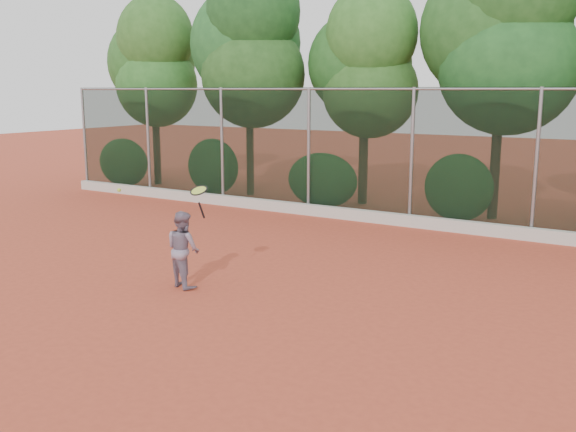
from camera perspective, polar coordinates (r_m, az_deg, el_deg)
The scene contains 7 objects.
ground at distance 10.80m, azimuth -2.79°, elevation -7.41°, with size 80.00×80.00×0.00m, color #B5432A.
concrete_curb at distance 16.65m, azimuth 10.51°, elevation -0.39°, with size 24.00×0.20×0.30m, color beige.
tennis_player at distance 11.44m, azimuth -9.30°, elevation -2.92°, with size 0.66×0.52×1.36m, color gray.
chainlink_fence at distance 16.57m, azimuth 10.95°, elevation 5.51°, with size 24.09×0.09×3.50m.
foliage_backdrop at distance 18.56m, azimuth 11.85°, elevation 13.93°, with size 23.70×3.63×7.55m.
tennis_racket at distance 10.88m, azimuth -7.91°, elevation 2.06°, with size 0.31×0.29×0.57m.
tennis_ball_in_flight at distance 12.38m, azimuth -14.79°, elevation 2.25°, with size 0.07×0.07×0.07m.
Camera 1 is at (5.78, -8.45, 3.44)m, focal length 40.00 mm.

